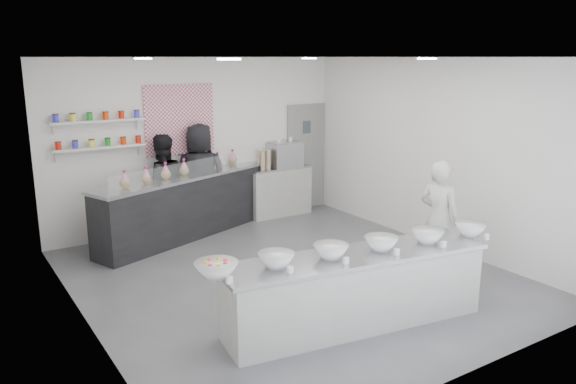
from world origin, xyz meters
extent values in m
plane|color=#515156|center=(0.00, 0.00, 0.00)|extent=(6.00, 6.00, 0.00)
plane|color=white|center=(0.00, 0.00, 3.00)|extent=(6.00, 6.00, 0.00)
plane|color=white|center=(0.00, 3.00, 1.50)|extent=(5.50, 0.00, 5.50)
plane|color=white|center=(-2.75, 0.00, 1.50)|extent=(0.00, 6.00, 6.00)
plane|color=white|center=(2.75, 0.00, 1.50)|extent=(0.00, 6.00, 6.00)
cube|color=gray|center=(2.30, 2.97, 1.05)|extent=(0.88, 0.04, 2.10)
cube|color=#CA3862|center=(-0.35, 2.98, 1.95)|extent=(1.25, 0.03, 1.20)
cube|color=silver|center=(-1.75, 2.90, 1.60)|extent=(1.45, 0.22, 0.04)
cube|color=silver|center=(-1.75, 2.90, 2.02)|extent=(1.45, 0.22, 0.04)
cylinder|color=white|center=(-1.40, -1.00, 2.98)|extent=(0.24, 0.24, 0.02)
cylinder|color=white|center=(1.40, -1.00, 2.98)|extent=(0.24, 0.24, 0.02)
cylinder|color=white|center=(-1.40, 1.60, 2.98)|extent=(0.24, 0.24, 0.02)
cylinder|color=white|center=(1.40, 1.60, 2.98)|extent=(0.24, 0.24, 0.02)
cube|color=#A3A29F|center=(-0.18, -1.61, 0.43)|extent=(3.22, 1.17, 0.86)
cube|color=black|center=(-0.51, 2.48, 0.54)|extent=(3.47, 1.80, 1.07)
cube|color=white|center=(-0.40, 2.20, 1.22)|extent=(3.21, 1.20, 0.29)
cube|color=#A3A29F|center=(1.55, 2.78, 0.47)|extent=(1.27, 0.40, 0.94)
cube|color=#93969E|center=(1.68, 2.78, 1.18)|extent=(0.61, 0.42, 0.46)
imported|color=silver|center=(1.74, -1.07, 0.83)|extent=(0.50, 0.67, 1.65)
imported|color=black|center=(-0.81, 2.73, 0.88)|extent=(0.94, 0.78, 1.76)
imported|color=black|center=(-0.10, 2.73, 0.95)|extent=(1.09, 0.91, 1.90)
camera|label=1|loc=(-4.04, -6.17, 3.00)|focal=35.00mm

